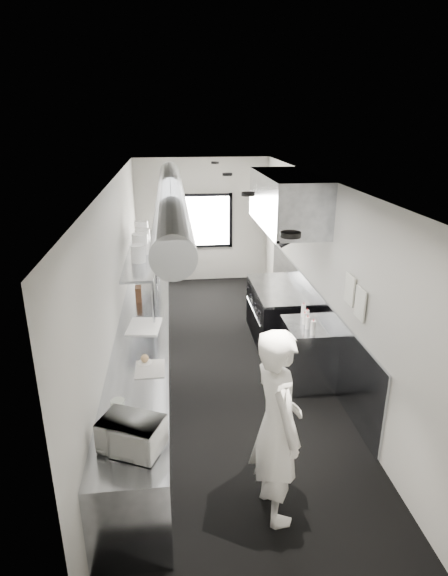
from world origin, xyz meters
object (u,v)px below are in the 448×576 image
object	(u,v)px
plate_stack_d	(142,232)
squeeze_bottle_a	(313,328)
knife_block	(138,294)
bottle_station	(308,354)
squeeze_bottle_d	(307,316)
plate_stack_c	(143,239)
pass_shelf	(143,253)
far_work_table	(153,273)
plate_stack_b	(140,244)
exhaust_hood	(287,201)
small_plate	(145,362)
microwave	(131,435)
squeeze_bottle_b	(307,323)
squeeze_bottle_e	(303,311)
range	(278,314)
deli_tub_a	(118,405)
line_cook	(277,426)
plate_stack_a	(138,253)
squeeze_bottle_c	(304,319)
prep_counter	(145,356)
cutting_board	(144,326)
deli_tub_b	(118,412)

from	to	relation	value
plate_stack_d	squeeze_bottle_a	bearing A→B (deg)	-47.97
knife_block	bottle_station	bearing A→B (deg)	-29.20
squeeze_bottle_d	plate_stack_c	bearing A→B (deg)	143.48
pass_shelf	far_work_table	xyz separation A→B (m)	(0.04, 2.20, -1.09)
plate_stack_b	exhaust_hood	bearing A→B (deg)	-2.91
exhaust_hood	small_plate	xyz separation A→B (m)	(-2.17, -2.22, -1.48)
squeeze_bottle_a	knife_block	bearing A→B (deg)	147.57
microwave	plate_stack_b	distance (m)	3.89
pass_shelf	microwave	distance (m)	4.05
squeeze_bottle_b	squeeze_bottle_e	world-z (taller)	squeeze_bottle_e
plate_stack_c	range	bearing A→B (deg)	-10.75
plate_stack_b	squeeze_bottle_e	distance (m)	2.75
microwave	squeeze_bottle_b	world-z (taller)	microwave
bottle_station	deli_tub_a	bearing A→B (deg)	-145.08
line_cook	plate_stack_a	xyz separation A→B (m)	(-1.39, 3.33, 0.73)
bottle_station	squeeze_bottle_b	distance (m)	0.55
plate_stack_c	squeeze_bottle_c	xyz separation A→B (m)	(2.26, -1.79, -0.75)
pass_shelf	small_plate	bearing A→B (deg)	-87.43
exhaust_hood	small_plate	size ratio (longest dim) A/B	12.57
squeeze_bottle_a	deli_tub_a	bearing A→B (deg)	-149.59
exhaust_hood	range	size ratio (longest dim) A/B	1.38
small_plate	line_cook	bearing A→B (deg)	-48.77
microwave	deli_tub_a	xyz separation A→B (m)	(-0.18, 0.60, -0.10)
prep_counter	cutting_board	world-z (taller)	cutting_board
squeeze_bottle_d	squeeze_bottle_c	bearing A→B (deg)	-127.73
far_work_table	squeeze_bottle_c	world-z (taller)	squeeze_bottle_c
prep_counter	squeeze_bottle_c	size ratio (longest dim) A/B	36.02
exhaust_hood	bottle_station	xyz separation A→B (m)	(0.05, -1.40, -1.94)
range	squeeze_bottle_c	bearing A→B (deg)	-88.16
plate_stack_c	prep_counter	bearing A→B (deg)	-88.96
range	squeeze_bottle_e	xyz separation A→B (m)	(0.10, -1.12, 0.53)
small_plate	plate_stack_b	distance (m)	2.48
line_cook	squeeze_bottle_c	distance (m)	2.45
prep_counter	plate_stack_b	distance (m)	1.84
prep_counter	squeeze_bottle_e	xyz separation A→B (m)	(2.29, 0.08, 0.55)
knife_block	squeeze_bottle_d	bearing A→B (deg)	-27.28
cutting_board	squeeze_bottle_e	bearing A→B (deg)	2.15
pass_shelf	cutting_board	world-z (taller)	pass_shelf
small_plate	squeeze_bottle_a	world-z (taller)	squeeze_bottle_a
line_cook	deli_tub_a	xyz separation A→B (m)	(-1.48, 0.54, -0.02)
deli_tub_a	squeeze_bottle_a	xyz separation A→B (m)	(2.40, 1.41, 0.05)
range	small_plate	size ratio (longest dim) A/B	9.14
deli_tub_b	squeeze_bottle_a	xyz separation A→B (m)	(2.38, 1.54, 0.05)
plate_stack_a	plate_stack_d	distance (m)	1.20
exhaust_hood	plate_stack_c	xyz separation A→B (m)	(-2.28, 0.42, -0.65)
range	cutting_board	xyz separation A→B (m)	(-2.17, -1.20, 0.44)
prep_counter	squeeze_bottle_a	bearing A→B (deg)	-12.54
far_work_table	plate_stack_b	size ratio (longest dim) A/B	3.66
exhaust_hood	squeeze_bottle_e	xyz separation A→B (m)	(0.04, -1.12, -1.39)
prep_counter	plate_stack_d	size ratio (longest dim) A/B	16.47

